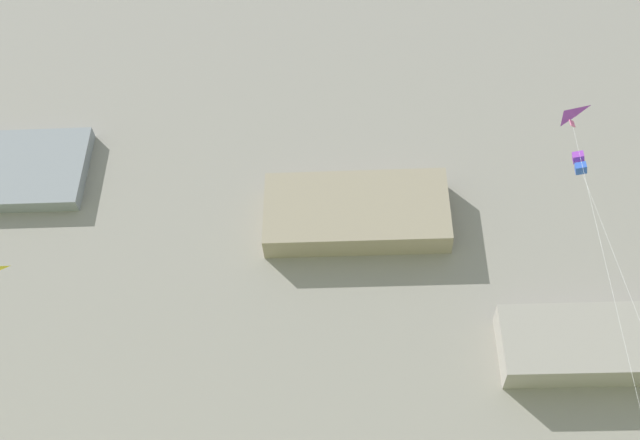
% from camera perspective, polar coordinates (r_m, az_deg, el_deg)
% --- Properties ---
extents(cliff_face, '(180.00, 31.90, 76.78)m').
position_cam_1_polar(cliff_face, '(76.69, 2.79, -6.53)').
color(cliff_face, gray).
rests_on(cliff_face, ground).
extents(kite_box_low_right, '(2.58, 3.54, 32.52)m').
position_cam_1_polar(kite_box_low_right, '(49.66, 18.30, 3.74)').
color(kite_box_low_right, purple).
rests_on(kite_box_low_right, ground).
extents(kite_delta_high_right, '(1.75, 2.68, 31.27)m').
position_cam_1_polar(kite_delta_high_right, '(44.61, 17.57, 6.11)').
color(kite_delta_high_right, purple).
rests_on(kite_delta_high_right, ground).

